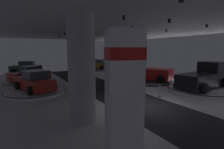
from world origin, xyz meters
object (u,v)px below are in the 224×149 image
pickup_truck_near_right (203,77)px  visitor_walking_near (91,76)px  display_car_deep_left (26,67)px  display_platform_far_right (123,73)px  display_platform_far_left (30,82)px  pickup_truck_far_right (121,66)px  display_car_mid_left (35,81)px  display_platform_mid_left (36,92)px  display_platform_mid_right (148,80)px  display_platform_near_right (201,89)px  display_platform_deep_right (99,69)px  column_left (82,70)px  brand_sign_pylon (124,100)px  display_platform_deep_left (26,73)px  display_car_deep_right (99,64)px  display_car_far_left (30,74)px  pickup_truck_mid_right (146,71)px

pickup_truck_near_right → visitor_walking_near: 11.21m
display_car_deep_left → display_platform_far_right: 14.63m
display_platform_far_left → visitor_walking_near: size_ratio=3.50×
pickup_truck_far_right → display_car_mid_left: bearing=-152.9°
display_platform_mid_left → display_platform_far_left: bearing=89.5°
display_car_deep_left → display_platform_mid_left: 12.92m
display_car_mid_left → display_platform_mid_right: bearing=-2.2°
display_platform_near_right → display_platform_far_right: size_ratio=1.00×
display_platform_near_right → display_platform_far_right: bearing=89.3°
display_platform_deep_right → column_left: bearing=-117.4°
brand_sign_pylon → visitor_walking_near: (4.43, 13.41, -1.35)m
display_platform_mid_right → display_car_mid_left: (-12.17, 0.47, 0.92)m
display_platform_mid_left → display_platform_deep_left: bearing=89.6°
display_platform_mid_right → display_car_deep_right: (0.18, 13.81, 0.90)m
brand_sign_pylon → pickup_truck_far_right: size_ratio=0.81×
display_platform_deep_right → pickup_truck_far_right: bearing=-84.8°
display_car_far_left → display_car_deep_right: (12.29, 7.74, 0.06)m
display_car_mid_left → visitor_walking_near: bearing=16.7°
brand_sign_pylon → pickup_truck_near_right: 13.16m
display_platform_mid_left → brand_sign_pylon: bearing=-83.2°
pickup_truck_mid_right → display_platform_near_right: size_ratio=1.00×
display_platform_near_right → display_platform_far_right: display_platform_far_right is taller
display_platform_mid_right → display_car_far_left: (-12.11, 6.07, 0.84)m
display_platform_deep_right → display_car_mid_left: display_car_mid_left is taller
display_platform_mid_right → display_platform_near_right: (0.94, -6.03, 0.02)m
pickup_truck_mid_right → display_car_far_left: bearing=154.2°
column_left → display_car_mid_left: bearing=101.2°
display_platform_deep_right → display_platform_far_right: display_platform_far_right is taller
display_car_mid_left → display_platform_mid_left: bearing=106.4°
display_car_deep_left → visitor_walking_near: 12.54m
display_car_deep_right → visitor_walking_near: size_ratio=2.87×
display_platform_far_left → display_platform_mid_left: (-0.05, -5.56, 0.04)m
brand_sign_pylon → display_platform_deep_right: size_ratio=0.95×
pickup_truck_near_right → display_car_mid_left: pickup_truck_near_right is taller
pickup_truck_mid_right → display_car_deep_right: (0.32, 13.53, -0.16)m
display_car_deep_right → display_platform_far_right: (0.92, -6.71, -0.87)m
column_left → display_car_far_left: 13.35m
display_car_deep_left → display_platform_far_left: 7.39m
column_left → display_platform_deep_right: column_left is taller
display_platform_near_right → display_car_mid_left: size_ratio=1.25×
column_left → display_car_deep_right: column_left is taller
visitor_walking_near → pickup_truck_mid_right: bearing=-17.2°
display_platform_mid_right → display_car_deep_left: bearing=132.0°
brand_sign_pylon → pickup_truck_far_right: 21.68m
display_car_mid_left → display_car_deep_right: bearing=47.2°
display_car_deep_left → pickup_truck_mid_right: bearing=-47.7°
display_car_deep_left → pickup_truck_far_right: bearing=-26.0°
display_car_deep_left → pickup_truck_near_right: (13.33, -19.38, 0.12)m
display_platform_deep_left → pickup_truck_far_right: 14.37m
column_left → display_platform_deep_left: (-1.43, 20.48, -2.54)m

